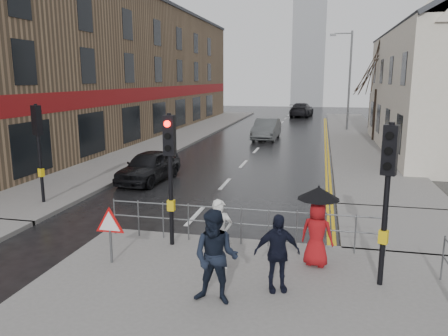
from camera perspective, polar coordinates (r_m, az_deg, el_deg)
The scene contains 21 objects.
ground at distance 11.55m, azimuth -8.06°, elevation -10.74°, with size 120.00×120.00×0.00m, color black.
left_pavement at distance 34.83m, azimuth -4.86°, elevation 4.50°, with size 4.00×44.00×0.14m, color #605E5B.
right_pavement at distance 35.34m, azimuth 16.79°, elevation 4.15°, with size 4.00×40.00×0.14m, color #605E5B.
pavement_bridge_right at distance 13.92m, azimuth 23.04°, elevation -7.33°, with size 4.00×4.20×0.14m, color #605E5B.
building_left_terrace at distance 35.69m, azimuth -14.16°, elevation 12.30°, with size 8.00×42.00×10.00m, color #866B4D.
church_tower at distance 72.16m, azimuth 11.03°, elevation 15.11°, with size 5.00×5.00×18.00m, color gray.
traffic_signal_near_left at distance 10.97m, azimuth -7.09°, elevation 1.49°, with size 0.28×0.27×3.40m.
traffic_signal_near_right at distance 9.27m, azimuth 20.63°, elevation -1.05°, with size 0.34×0.33×3.40m.
traffic_signal_far_left at distance 16.11m, azimuth -23.10°, elevation 3.87°, with size 0.34×0.33×3.40m.
guard_railing_front at distance 11.30m, azimuth 2.26°, elevation -6.49°, with size 7.14×0.04×1.00m.
warning_sign at distance 10.47m, azimuth -14.69°, elevation -7.33°, with size 0.80×0.07×1.35m.
street_lamp at distance 38.03m, azimuth 15.85°, elevation 11.71°, with size 1.83×0.25×8.00m.
tree_near at distance 32.19m, azimuth 19.52°, elevation 12.35°, with size 2.40×2.40×6.58m.
tree_far at distance 40.19m, azimuth 18.83°, elevation 11.10°, with size 2.40×2.40×5.64m.
pedestrian_a at distance 9.91m, azimuth -0.57°, elevation -8.66°, with size 0.58×0.38×1.60m, color silver.
pedestrian_b at distance 8.41m, azimuth -1.09°, elevation -11.59°, with size 0.89×0.70×1.84m, color black.
pedestrian_with_umbrella at distance 10.17m, azimuth 12.11°, elevation -6.78°, with size 0.96×0.96×1.86m.
pedestrian_d at distance 8.98m, azimuth 6.93°, elevation -10.92°, with size 0.94×0.39×1.61m, color black.
car_parked at distance 19.03m, azimuth -9.80°, elevation 0.22°, with size 1.56×3.89×1.32m, color black.
car_mid at distance 31.99m, azimuth 5.57°, elevation 5.08°, with size 1.59×4.55×1.50m, color #3D4041.
car_far at distance 51.77m, azimuth 10.10°, elevation 7.50°, with size 2.23×5.49×1.59m, color black.
Camera 1 is at (3.85, -9.97, 4.38)m, focal length 35.00 mm.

